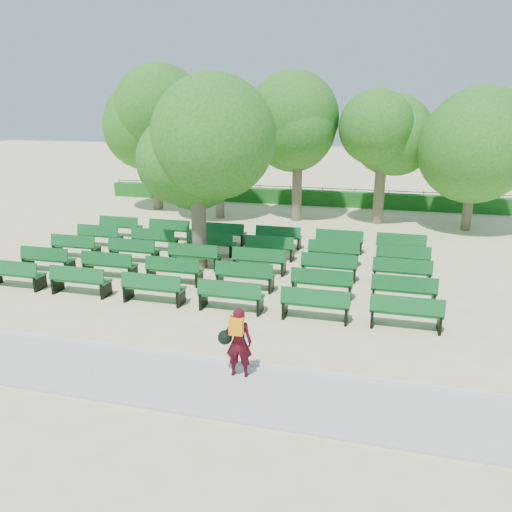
% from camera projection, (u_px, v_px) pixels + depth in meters
% --- Properties ---
extents(ground, '(120.00, 120.00, 0.00)m').
position_uv_depth(ground, '(243.00, 276.00, 18.13)').
color(ground, beige).
extents(paving, '(30.00, 2.20, 0.06)m').
position_uv_depth(paving, '(152.00, 378.00, 11.27)').
color(paving, '#B4B3AF').
rests_on(paving, ground).
extents(curb, '(30.00, 0.12, 0.10)m').
position_uv_depth(curb, '(172.00, 354.00, 12.33)').
color(curb, silver).
rests_on(curb, ground).
extents(hedge, '(26.00, 0.70, 0.90)m').
position_uv_depth(hedge, '(305.00, 197.00, 30.96)').
color(hedge, '#195D1A').
rests_on(hedge, ground).
extents(fence, '(26.00, 0.10, 1.02)m').
position_uv_depth(fence, '(306.00, 203.00, 31.46)').
color(fence, black).
rests_on(fence, ground).
extents(tree_line, '(21.80, 6.80, 7.04)m').
position_uv_depth(tree_line, '(293.00, 218.00, 27.39)').
color(tree_line, '#2B6E1D').
rests_on(tree_line, ground).
extents(bench_array, '(1.97, 0.62, 1.24)m').
position_uv_depth(bench_array, '(227.00, 268.00, 18.70)').
color(bench_array, '#0F5922').
rests_on(bench_array, ground).
extents(tree_among, '(4.48, 4.48, 6.37)m').
position_uv_depth(tree_among, '(196.00, 152.00, 17.84)').
color(tree_among, brown).
rests_on(tree_among, ground).
extents(person, '(0.79, 0.49, 1.64)m').
position_uv_depth(person, '(238.00, 341.00, 11.10)').
color(person, '#3F0912').
rests_on(person, ground).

